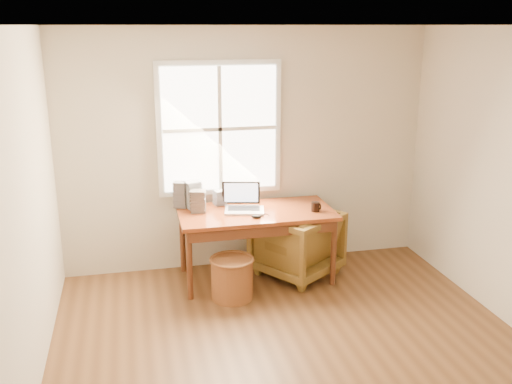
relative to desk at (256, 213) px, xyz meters
The scene contains 11 objects.
room_shell 1.74m from the desk, 90.77° to the right, with size 4.04×4.54×2.64m.
desk is the anchor object (origin of this frame).
armchair 0.58m from the desk, ahead, with size 0.77×0.79×0.72m, color brown.
wicker_stool 0.75m from the desk, 129.14° to the right, with size 0.41×0.41×0.41m, color brown.
laptop 0.22m from the desk, behind, with size 0.44×0.47×0.33m, color silver, non-canonical shape.
mouse 0.23m from the desk, 101.68° to the right, with size 0.10×0.06×0.03m, color black.
coffee_mug 0.62m from the desk, 13.94° to the right, with size 0.09×0.09×0.10m, color black.
cd_stack_a 0.68m from the desk, 158.88° to the left, with size 0.15×0.13×0.29m, color #AFB3BB.
cd_stack_b 0.61m from the desk, 169.94° to the left, with size 0.15×0.13×0.23m, color #2A2A2F.
cd_stack_c 0.82m from the desk, 158.89° to the left, with size 0.13×0.11×0.28m, color gray.
cd_stack_d 0.45m from the desk, 138.35° to the left, with size 0.13×0.11×0.16m, color #AFB4BB.
Camera 1 is at (-1.24, -3.67, 2.60)m, focal length 40.00 mm.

